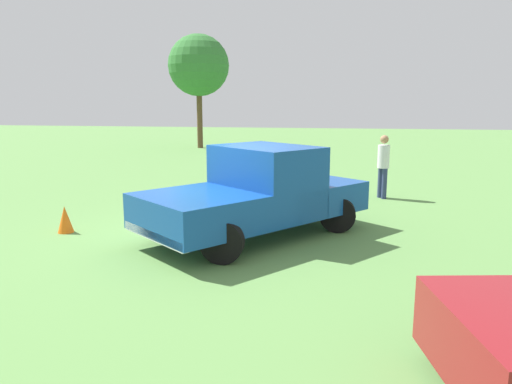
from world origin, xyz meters
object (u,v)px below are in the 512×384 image
pickup_truck (261,191)px  traffic_cone (65,219)px  tree_back_right (199,66)px  person_bystander (383,163)px

pickup_truck → traffic_cone: size_ratio=8.80×
pickup_truck → tree_back_right: size_ratio=0.76×
tree_back_right → pickup_truck: bearing=110.0°
pickup_truck → person_bystander: bearing=-173.1°
tree_back_right → traffic_cone: size_ratio=11.58×
person_bystander → tree_back_right: (9.16, -13.36, 3.64)m
traffic_cone → person_bystander: bearing=-144.5°
pickup_truck → traffic_cone: pickup_truck is taller
person_bystander → traffic_cone: 8.24m
person_bystander → traffic_cone: bearing=-172.9°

